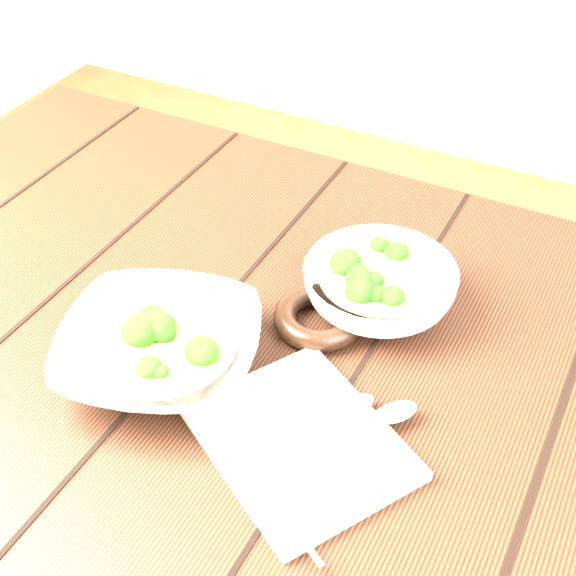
{
  "coord_description": "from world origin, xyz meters",
  "views": [
    {
      "loc": [
        0.4,
        -0.62,
        1.42
      ],
      "look_at": [
        0.07,
        0.03,
        0.8
      ],
      "focal_mm": 50.0,
      "sensor_mm": 36.0,
      "label": 1
    }
  ],
  "objects_px": {
    "soup_bowl_back": "(379,287)",
    "napkin": "(300,441)",
    "soup_bowl_front": "(160,349)",
    "table": "(233,382)",
    "trivet": "(319,317)"
  },
  "relations": [
    {
      "from": "table",
      "to": "napkin",
      "type": "xyz_separation_m",
      "value": [
        0.17,
        -0.14,
        0.13
      ]
    },
    {
      "from": "soup_bowl_front",
      "to": "trivet",
      "type": "distance_m",
      "value": 0.2
    },
    {
      "from": "table",
      "to": "napkin",
      "type": "distance_m",
      "value": 0.25
    },
    {
      "from": "soup_bowl_front",
      "to": "soup_bowl_back",
      "type": "height_order",
      "value": "soup_bowl_back"
    },
    {
      "from": "table",
      "to": "soup_bowl_back",
      "type": "distance_m",
      "value": 0.24
    },
    {
      "from": "soup_bowl_front",
      "to": "napkin",
      "type": "distance_m",
      "value": 0.2
    },
    {
      "from": "table",
      "to": "soup_bowl_back",
      "type": "height_order",
      "value": "soup_bowl_back"
    },
    {
      "from": "trivet",
      "to": "napkin",
      "type": "height_order",
      "value": "trivet"
    },
    {
      "from": "soup_bowl_back",
      "to": "trivet",
      "type": "xyz_separation_m",
      "value": [
        -0.05,
        -0.07,
        -0.02
      ]
    },
    {
      "from": "soup_bowl_back",
      "to": "napkin",
      "type": "height_order",
      "value": "soup_bowl_back"
    },
    {
      "from": "table",
      "to": "trivet",
      "type": "bearing_deg",
      "value": 18.16
    },
    {
      "from": "table",
      "to": "soup_bowl_back",
      "type": "relative_size",
      "value": 5.23
    },
    {
      "from": "table",
      "to": "soup_bowl_front",
      "type": "height_order",
      "value": "soup_bowl_front"
    },
    {
      "from": "soup_bowl_back",
      "to": "trivet",
      "type": "bearing_deg",
      "value": -127.08
    },
    {
      "from": "soup_bowl_back",
      "to": "napkin",
      "type": "bearing_deg",
      "value": -87.09
    }
  ]
}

